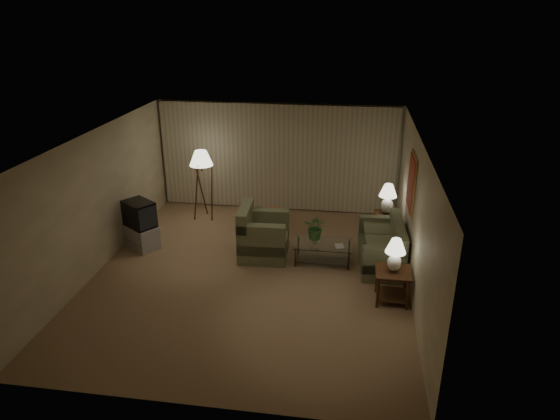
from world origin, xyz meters
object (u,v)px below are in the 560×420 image
object	(u,v)px
crt_tv	(139,214)
ottoman	(272,218)
armchair	(264,237)
floor_lamp	(203,184)
table_lamp_near	(395,252)
coffee_table	(323,250)
vase	(316,240)
tv_cabinet	(142,236)
sofa	(381,248)
side_table_far	(386,221)
table_lamp_far	(388,196)
side_table_near	(393,280)

from	to	relation	value
crt_tv	ottoman	world-z (taller)	crt_tv
armchair	floor_lamp	world-z (taller)	floor_lamp
table_lamp_near	coffee_table	distance (m)	1.93
vase	tv_cabinet	bearing A→B (deg)	178.30
armchair	table_lamp_near	distance (m)	2.93
sofa	floor_lamp	xyz separation A→B (m)	(-4.17, 1.73, 0.53)
tv_cabinet	ottoman	distance (m)	2.99
side_table_far	table_lamp_near	bearing A→B (deg)	-90.00
vase	table_lamp_near	bearing A→B (deg)	-40.75
table_lamp_near	table_lamp_far	distance (m)	2.60
tv_cabinet	ottoman	world-z (taller)	tv_cabinet
armchair	table_lamp_near	xyz separation A→B (m)	(2.53, -1.36, 0.53)
floor_lamp	coffee_table	bearing A→B (deg)	-31.25
armchair	coffee_table	size ratio (longest dim) A/B	0.94
table_lamp_far	armchair	bearing A→B (deg)	-153.99
tv_cabinet	floor_lamp	world-z (taller)	floor_lamp
side_table_near	table_lamp_far	size ratio (longest dim) A/B	0.90
side_table_near	table_lamp_far	distance (m)	2.66
side_table_near	table_lamp_near	world-z (taller)	table_lamp_near
side_table_far	table_lamp_far	world-z (taller)	table_lamp_far
table_lamp_near	vase	world-z (taller)	table_lamp_near
side_table_far	ottoman	world-z (taller)	side_table_far
table_lamp_near	floor_lamp	size ratio (longest dim) A/B	0.36
table_lamp_near	tv_cabinet	size ratio (longest dim) A/B	0.70
side_table_far	coffee_table	world-z (taller)	side_table_far
side_table_near	floor_lamp	distance (m)	5.33
table_lamp_far	sofa	bearing A→B (deg)	-96.84
table_lamp_far	tv_cabinet	xyz separation A→B (m)	(-5.20, -1.24, -0.75)
coffee_table	crt_tv	world-z (taller)	crt_tv
armchair	floor_lamp	bearing A→B (deg)	43.35
table_lamp_near	tv_cabinet	bearing A→B (deg)	165.33
ottoman	side_table_far	bearing A→B (deg)	-5.62
side_table_near	vase	xyz separation A→B (m)	(-1.45, 1.25, 0.07)
side_table_far	table_lamp_near	distance (m)	2.66
sofa	vase	xyz separation A→B (m)	(-1.30, -0.10, 0.12)
sofa	table_lamp_near	size ratio (longest dim) A/B	2.79
sofa	table_lamp_far	xyz separation A→B (m)	(0.15, 1.25, 0.64)
table_lamp_near	floor_lamp	distance (m)	5.31
floor_lamp	tv_cabinet	bearing A→B (deg)	-116.97
coffee_table	floor_lamp	xyz separation A→B (m)	(-3.02, 1.83, 0.62)
armchair	table_lamp_near	world-z (taller)	table_lamp_near
coffee_table	floor_lamp	bearing A→B (deg)	148.75
table_lamp_far	crt_tv	bearing A→B (deg)	-166.60
vase	crt_tv	bearing A→B (deg)	178.30
table_lamp_far	ottoman	distance (m)	2.75
side_table_near	ottoman	distance (m)	3.88
coffee_table	crt_tv	distance (m)	3.93
sofa	table_lamp_far	bearing A→B (deg)	170.35
tv_cabinet	vase	xyz separation A→B (m)	(3.75, -0.11, 0.23)
tv_cabinet	armchair	bearing A→B (deg)	34.89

